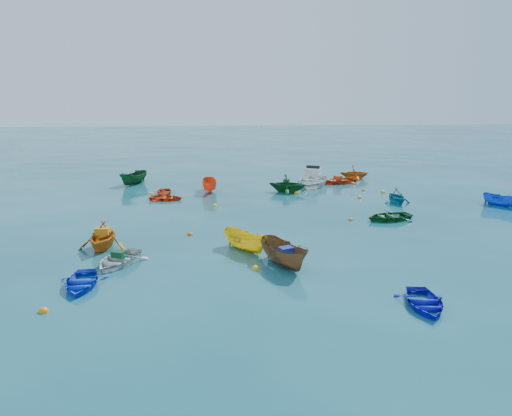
{
  "coord_description": "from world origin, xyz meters",
  "views": [
    {
      "loc": [
        -2.49,
        -26.99,
        8.3
      ],
      "look_at": [
        0.0,
        5.0,
        0.4
      ],
      "focal_mm": 35.0,
      "sensor_mm": 36.0,
      "label": 1
    }
  ],
  "objects": [
    {
      "name": "dinghy_cyan_se",
      "position": [
        10.42,
        7.4,
        0.0
      ],
      "size": [
        2.3,
        2.56,
        1.21
      ],
      "primitive_type": "imported",
      "rotation": [
        0.0,
        0.0,
        0.15
      ],
      "color": "#157086",
      "rests_on": "ground"
    },
    {
      "name": "tarp_blue_a",
      "position": [
        0.62,
        -5.07,
        0.82
      ],
      "size": [
        0.77,
        0.7,
        0.31
      ],
      "primitive_type": "cube",
      "rotation": [
        0.0,
        0.0,
        0.42
      ],
      "color": "navy",
      "rests_on": "sampan_brown_mid"
    },
    {
      "name": "dinghy_green_e",
      "position": [
        8.3,
        2.87,
        0.0
      ],
      "size": [
        3.48,
        2.86,
        0.63
      ],
      "primitive_type": "imported",
      "rotation": [
        0.0,
        0.0,
        -1.32
      ],
      "color": "#135325",
      "rests_on": "ground"
    },
    {
      "name": "motorboat_white",
      "position": [
        5.59,
        14.35,
        0.0
      ],
      "size": [
        5.15,
        5.88,
        1.61
      ],
      "primitive_type": "imported",
      "rotation": [
        0.0,
        0.0,
        -0.41
      ],
      "color": "white",
      "rests_on": "ground"
    },
    {
      "name": "dinghy_red_ne",
      "position": [
        8.06,
        15.17,
        0.0
      ],
      "size": [
        3.65,
        3.03,
        0.66
      ],
      "primitive_type": "imported",
      "rotation": [
        0.0,
        0.0,
        -1.3
      ],
      "color": "red",
      "rests_on": "ground"
    },
    {
      "name": "dinghy_orange_w",
      "position": [
        -8.53,
        -1.58,
        0.0
      ],
      "size": [
        2.79,
        3.15,
        1.54
      ],
      "primitive_type": "imported",
      "rotation": [
        0.0,
        0.0,
        -0.1
      ],
      "color": "#CC6B13",
      "rests_on": "ground"
    },
    {
      "name": "sampan_orange_n",
      "position": [
        -3.14,
        12.36,
        0.0
      ],
      "size": [
        1.26,
        3.16,
        1.21
      ],
      "primitive_type": "imported",
      "rotation": [
        0.0,
        0.0,
        0.03
      ],
      "color": "#EA4916",
      "rests_on": "ground"
    },
    {
      "name": "buoy_or_e",
      "position": [
        9.27,
        11.82,
        0.0
      ],
      "size": [
        0.31,
        0.31,
        0.31
      ],
      "primitive_type": "sphere",
      "color": "#FD510D",
      "rests_on": "ground"
    },
    {
      "name": "dinghy_blue_sw",
      "position": [
        -8.36,
        -6.74,
        0.0
      ],
      "size": [
        2.27,
        3.0,
        0.59
      ],
      "primitive_type": "imported",
      "rotation": [
        0.0,
        0.0,
        0.08
      ],
      "color": "#1131D5",
      "rests_on": "ground"
    },
    {
      "name": "tarp_orange_a",
      "position": [
        -8.53,
        -1.53,
        0.94
      ],
      "size": [
        0.76,
        0.6,
        0.34
      ],
      "primitive_type": "cube",
      "rotation": [
        0.0,
        0.0,
        -0.1
      ],
      "color": "orange",
      "rests_on": "dinghy_orange_w"
    },
    {
      "name": "buoy_or_b",
      "position": [
        5.86,
        2.95,
        0.0
      ],
      "size": [
        0.3,
        0.3,
        0.3
      ],
      "primitive_type": "sphere",
      "color": "orange",
      "rests_on": "ground"
    },
    {
      "name": "ground",
      "position": [
        0.0,
        0.0,
        0.0
      ],
      "size": [
        160.0,
        160.0,
        0.0
      ],
      "primitive_type": "plane",
      "color": "#0A424C",
      "rests_on": "ground"
    },
    {
      "name": "buoy_ye_c",
      "position": [
        3.73,
        11.27,
        0.0
      ],
      "size": [
        0.38,
        0.38,
        0.38
      ],
      "primitive_type": "sphere",
      "color": "yellow",
      "rests_on": "ground"
    },
    {
      "name": "dinghy_orange_far",
      "position": [
        9.95,
        17.06,
        0.0
      ],
      "size": [
        2.72,
        2.38,
        1.36
      ],
      "primitive_type": "imported",
      "rotation": [
        0.0,
        0.0,
        1.51
      ],
      "color": "#C75E12",
      "rests_on": "ground"
    },
    {
      "name": "buoy_or_d",
      "position": [
        8.21,
        9.19,
        0.0
      ],
      "size": [
        0.33,
        0.33,
        0.33
      ],
      "primitive_type": "sphere",
      "color": "orange",
      "rests_on": "ground"
    },
    {
      "name": "buoy_ye_d",
      "position": [
        -2.75,
        7.45,
        0.0
      ],
      "size": [
        0.33,
        0.33,
        0.33
      ],
      "primitive_type": "sphere",
      "color": "yellow",
      "rests_on": "ground"
    },
    {
      "name": "dinghy_red_nw",
      "position": [
        -6.37,
        9.67,
        0.0
      ],
      "size": [
        2.75,
        2.19,
        0.51
      ],
      "primitive_type": "imported",
      "rotation": [
        0.0,
        0.0,
        1.39
      ],
      "color": "red",
      "rests_on": "ground"
    },
    {
      "name": "dinghy_red_far",
      "position": [
        -6.74,
        11.62,
        0.0
      ],
      "size": [
        1.89,
        2.57,
        0.52
      ],
      "primitive_type": "imported",
      "rotation": [
        0.0,
        0.0,
        0.04
      ],
      "color": "red",
      "rests_on": "ground"
    },
    {
      "name": "tarp_green_a",
      "position": [
        -7.27,
        -3.94,
        0.46
      ],
      "size": [
        0.75,
        0.66,
        0.3
      ],
      "primitive_type": "cube",
      "rotation": [
        0.0,
        0.0,
        -0.38
      ],
      "color": "#104123",
      "rests_on": "dinghy_white_near"
    },
    {
      "name": "buoy_or_c",
      "position": [
        -4.14,
        0.47,
        0.0
      ],
      "size": [
        0.32,
        0.32,
        0.32
      ],
      "primitive_type": "sphere",
      "color": "#D2590B",
      "rests_on": "ground"
    },
    {
      "name": "buoy_ye_b",
      "position": [
        -7.68,
        11.64,
        0.0
      ],
      "size": [
        0.35,
        0.35,
        0.35
      ],
      "primitive_type": "sphere",
      "color": "gold",
      "rests_on": "ground"
    },
    {
      "name": "tarp_green_b",
      "position": [
        2.96,
        11.75,
        0.93
      ],
      "size": [
        0.61,
        0.7,
        0.29
      ],
      "primitive_type": "cube",
      "rotation": [
        0.0,
        0.0,
        1.27
      ],
      "color": "#134E19",
      "rests_on": "dinghy_green_n"
    },
    {
      "name": "buoy_ye_a",
      "position": [
        -0.8,
        -5.24,
        0.0
      ],
      "size": [
        0.38,
        0.38,
        0.38
      ],
      "primitive_type": "sphere",
      "color": "gold",
      "rests_on": "ground"
    },
    {
      "name": "buoy_ye_e",
      "position": [
        10.63,
        11.0,
        0.0
      ],
      "size": [
        0.38,
        0.38,
        0.38
      ],
      "primitive_type": "sphere",
      "color": "gold",
      "rests_on": "ground"
    },
    {
      "name": "buoy_or_a",
      "position": [
        -9.13,
        -9.12,
        0.0
      ],
      "size": [
        0.39,
        0.39,
        0.39
      ],
      "primitive_type": "sphere",
      "color": "orange",
      "rests_on": "ground"
    },
    {
      "name": "tarp_orange_b",
      "position": [
        7.96,
        15.14,
        0.49
      ],
      "size": [
        0.68,
        0.8,
        0.33
      ],
      "primitive_type": "cube",
      "rotation": [
        0.0,
        0.0,
        -1.3
      ],
      "color": "#D94416",
      "rests_on": "dinghy_red_ne"
    },
    {
      "name": "dinghy_white_near",
      "position": [
        -7.31,
        -4.03,
        0.0
      ],
      "size": [
        3.13,
        3.6,
        0.63
      ],
      "primitive_type": "imported",
      "rotation": [
        0.0,
        0.0,
        -0.38
      ],
      "color": "beige",
      "rests_on": "ground"
    },
    {
      "name": "dinghy_green_n",
      "position": [
        3.06,
        11.71,
        0.0
      ],
      "size": [
        3.61,
        3.34,
        1.57
      ],
      "primitive_type": "imported",
      "rotation": [
        0.0,
        0.0,
        1.27
      ],
      "color": "#114A1E",
      "rests_on": "ground"
    },
    {
      "name": "dinghy_blue_se",
      "position": [
        5.35,
        -9.79,
        0.0
      ],
      "size": [
        2.32,
        3.0,
        0.57
      ],
      "primitive_type": "imported",
      "rotation": [
        0.0,
        0.0,
        -0.13
      ],
      "color": "#0E11B3",
      "rests_on": "ground"
    },
    {
      "name": "sampan_blue_far",
      "position": [
        17.55,
        5.95,
        0.0
      ],
      "size": [
        2.52,
        2.53,
        1.0
      ],
      "primitive_type": "imported",
      "rotation": [
        0.0,
        0.0,
        0.78
      ],
      "color": "blue",
      "rests_on": "ground"
    },
    {
      "name": "sampan_green_far",
      "position": [
        -9.72,
        16.01,
        0.0
      ],
      "size": [
        2.71,
        3.39,
        1.25
      ],
      "primitive_type": "imported",
      "rotation": [
        0.0,
        0.0,
        -0.54
      ],
      "color": "#10471D",
      "rests_on": "ground"
    },
    {
      "name": "sampan_brown_mid",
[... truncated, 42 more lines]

